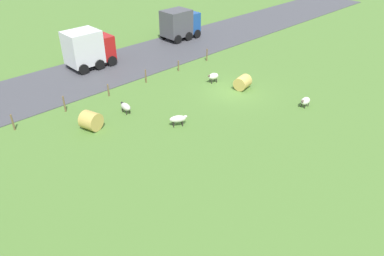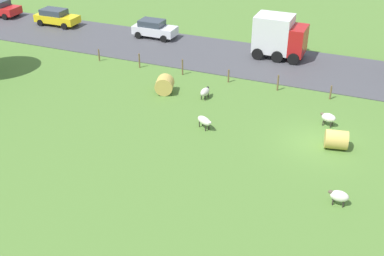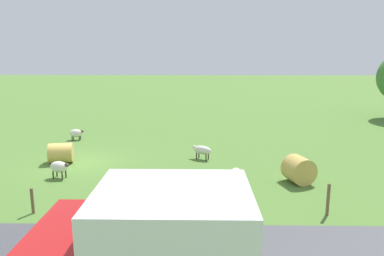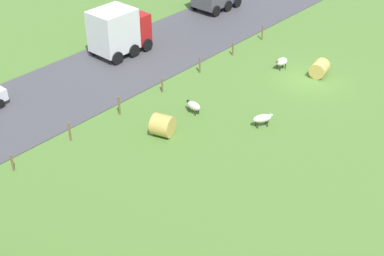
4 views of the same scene
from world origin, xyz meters
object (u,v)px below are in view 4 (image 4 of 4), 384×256
object	(u,v)px
sheep_3	(194,106)
hay_bale_0	(163,125)
sheep_1	(282,62)
sheep_2	(262,118)
hay_bale_1	(319,69)
truck_0	(118,30)

from	to	relation	value
sheep_3	hay_bale_0	bearing A→B (deg)	95.06
sheep_1	sheep_2	bearing A→B (deg)	115.28
sheep_1	hay_bale_1	size ratio (longest dim) A/B	0.84
sheep_1	hay_bale_1	distance (m)	2.71
truck_0	hay_bale_1	bearing A→B (deg)	-152.74
sheep_3	hay_bale_0	world-z (taller)	hay_bale_0
hay_bale_0	truck_0	size ratio (longest dim) A/B	0.31
sheep_3	sheep_1	bearing A→B (deg)	-94.75
sheep_2	sheep_1	bearing A→B (deg)	-64.72
sheep_1	sheep_3	world-z (taller)	sheep_1
sheep_2	hay_bale_0	distance (m)	5.97
hay_bale_1	truck_0	distance (m)	14.83
sheep_2	sheep_3	bearing A→B (deg)	20.77
sheep_1	sheep_2	distance (m)	7.90
truck_0	sheep_3	bearing A→B (deg)	164.19
sheep_3	hay_bale_1	distance (m)	10.10
sheep_2	hay_bale_1	distance (m)	8.04
hay_bale_1	sheep_2	bearing A→B (deg)	95.76
sheep_1	hay_bale_0	distance (m)	11.73
hay_bale_0	truck_0	distance (m)	11.74
sheep_1	sheep_3	distance (m)	8.72
sheep_1	hay_bale_1	world-z (taller)	hay_bale_1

